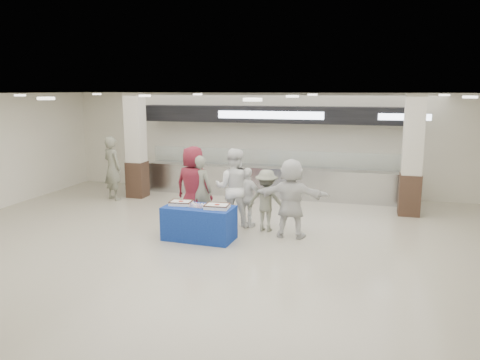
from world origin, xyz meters
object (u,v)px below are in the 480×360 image
(display_table, at_px, (199,223))
(civilian_white, at_px, (291,198))
(sheet_cake_right, at_px, (217,206))
(chef_short, at_px, (248,198))
(soldier_a, at_px, (200,190))
(soldier_bg, at_px, (113,168))
(cupcake_tray, at_px, (197,205))
(soldier_b, at_px, (266,200))
(chef_tall, at_px, (234,187))
(civilian_maroon, at_px, (193,185))
(sheet_cake_left, at_px, (181,202))

(display_table, height_order, civilian_white, civilian_white)
(sheet_cake_right, relative_size, chef_short, 0.37)
(soldier_a, distance_m, civilian_white, 2.35)
(soldier_a, distance_m, chef_short, 1.19)
(civilian_white, relative_size, soldier_bg, 0.94)
(cupcake_tray, height_order, soldier_b, soldier_b)
(chef_tall, bearing_deg, civilian_maroon, -1.62)
(chef_short, bearing_deg, chef_tall, 15.91)
(chef_short, height_order, civilian_white, civilian_white)
(sheet_cake_left, height_order, civilian_white, civilian_white)
(display_table, height_order, soldier_bg, soldier_bg)
(chef_short, xyz_separation_m, soldier_b, (0.50, -0.18, 0.00))
(soldier_a, bearing_deg, soldier_bg, -15.39)
(civilian_maroon, xyz_separation_m, soldier_b, (1.87, -0.10, -0.24))
(chef_tall, distance_m, soldier_bg, 4.63)
(soldier_b, bearing_deg, chef_tall, -8.05)
(cupcake_tray, bearing_deg, chef_short, 56.05)
(sheet_cake_right, bearing_deg, civilian_maroon, 130.54)
(chef_short, height_order, soldier_b, soldier_b)
(chef_tall, relative_size, soldier_b, 1.30)
(cupcake_tray, distance_m, chef_tall, 1.35)
(sheet_cake_right, height_order, soldier_a, soldier_a)
(chef_tall, xyz_separation_m, civilian_white, (1.50, -0.53, -0.05))
(display_table, relative_size, soldier_b, 1.06)
(civilian_white, bearing_deg, chef_tall, -20.24)
(civilian_maroon, distance_m, soldier_bg, 3.75)
(soldier_b, distance_m, civilian_white, 0.74)
(cupcake_tray, distance_m, civilian_white, 2.11)
(soldier_bg, bearing_deg, chef_tall, -175.57)
(soldier_a, bearing_deg, cupcake_tray, 118.96)
(sheet_cake_right, xyz_separation_m, chef_short, (0.35, 1.27, -0.07))
(soldier_b, distance_m, soldier_bg, 5.51)
(soldier_bg, bearing_deg, civilian_maroon, 177.43)
(sheet_cake_right, relative_size, civilian_maroon, 0.27)
(chef_tall, distance_m, chef_short, 0.42)
(chef_short, bearing_deg, soldier_b, 177.45)
(chef_tall, relative_size, soldier_bg, 0.99)
(sheet_cake_right, height_order, chef_short, chef_short)
(civilian_maroon, distance_m, civilian_white, 2.55)
(soldier_a, relative_size, chef_short, 1.19)
(civilian_maroon, relative_size, civilian_white, 1.08)
(soldier_b, relative_size, civilian_white, 0.81)
(display_table, relative_size, soldier_a, 0.90)
(display_table, xyz_separation_m, cupcake_tray, (-0.04, 0.00, 0.41))
(soldier_b, bearing_deg, cupcake_tray, 42.79)
(sheet_cake_left, height_order, soldier_a, soldier_a)
(sheet_cake_right, relative_size, soldier_bg, 0.28)
(sheet_cake_left, distance_m, civilian_white, 2.48)
(sheet_cake_left, xyz_separation_m, sheet_cake_right, (0.89, -0.10, 0.00))
(display_table, xyz_separation_m, civilian_maroon, (-0.58, 1.15, 0.60))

